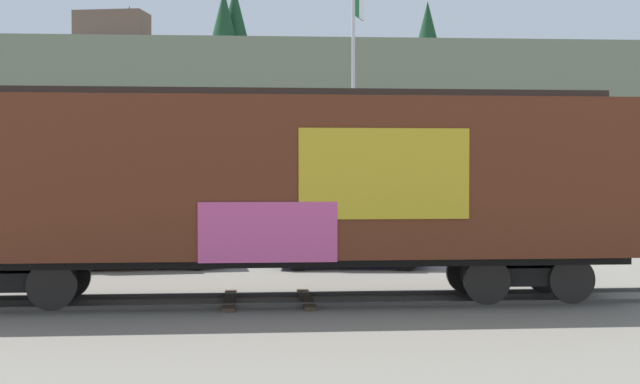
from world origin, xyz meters
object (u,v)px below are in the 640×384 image
freight_car (273,181)px  parked_car_black (132,236)px  flagpole (355,82)px  parked_car_blue (350,237)px

freight_car → parked_car_black: (-3.69, 6.05, -1.55)m
flagpole → parked_car_blue: size_ratio=2.13×
flagpole → parked_car_black: bearing=-135.1°
freight_car → flagpole: size_ratio=1.59×
freight_car → parked_car_blue: size_ratio=3.39×
parked_car_black → parked_car_blue: 5.84m
parked_car_black → parked_car_blue: size_ratio=1.15×
parked_car_black → freight_car: bearing=-58.6°
freight_car → parked_car_black: size_ratio=2.95×
parked_car_black → parked_car_blue: (5.83, -0.17, -0.04)m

